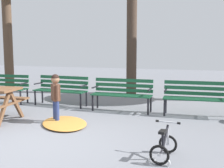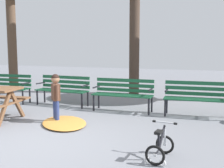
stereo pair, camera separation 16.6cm
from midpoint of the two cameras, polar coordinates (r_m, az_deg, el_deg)
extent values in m
plane|color=slate|center=(5.38, -14.35, -11.19)|extent=(36.00, 36.00, 0.00)
cube|color=brown|center=(6.71, -19.94, -4.58)|extent=(0.12, 0.57, 0.76)
cube|color=brown|center=(7.12, -17.68, -3.82)|extent=(0.12, 0.57, 0.76)
cube|color=brown|center=(6.90, -18.80, -3.68)|extent=(0.20, 1.10, 0.04)
cube|color=#195133|center=(9.54, -19.39, -0.63)|extent=(1.60, 0.15, 0.03)
cube|color=#195133|center=(9.44, -19.83, -0.73)|extent=(1.60, 0.15, 0.03)
cube|color=#195133|center=(9.35, -20.27, -0.83)|extent=(1.60, 0.15, 0.03)
cube|color=#195133|center=(9.26, -20.73, -0.92)|extent=(1.60, 0.15, 0.03)
cube|color=#195133|center=(9.56, -19.27, -0.01)|extent=(1.60, 0.12, 0.09)
cube|color=#195133|center=(9.54, -19.31, 0.78)|extent=(1.60, 0.12, 0.09)
cube|color=#195133|center=(9.53, -19.34, 1.58)|extent=(1.60, 0.12, 0.09)
cylinder|color=black|center=(8.86, -16.77, -2.55)|extent=(0.05, 0.05, 0.44)
cylinder|color=black|center=(9.16, -15.50, -2.19)|extent=(0.05, 0.05, 0.44)
cube|color=black|center=(8.95, -16.21, 0.16)|extent=(0.06, 0.40, 0.03)
cube|color=#195133|center=(8.60, -8.77, -1.13)|extent=(1.60, 0.14, 0.03)
cube|color=#195133|center=(8.50, -9.19, -1.24)|extent=(1.60, 0.14, 0.03)
cube|color=#195133|center=(8.40, -9.63, -1.35)|extent=(1.60, 0.14, 0.03)
cube|color=#195133|center=(8.30, -10.07, -1.46)|extent=(1.60, 0.14, 0.03)
cube|color=#195133|center=(8.62, -8.64, -0.44)|extent=(1.60, 0.11, 0.09)
cube|color=#195133|center=(8.60, -8.66, 0.44)|extent=(1.60, 0.11, 0.09)
cube|color=#195133|center=(8.59, -8.68, 1.32)|extent=(1.60, 0.11, 0.09)
cylinder|color=black|center=(7.97, -5.42, -3.34)|extent=(0.05, 0.05, 0.44)
cylinder|color=black|center=(8.29, -4.24, -2.92)|extent=(0.05, 0.05, 0.44)
cube|color=black|center=(8.07, -4.85, -0.33)|extent=(0.06, 0.40, 0.03)
cylinder|color=black|center=(8.77, -14.09, -2.55)|extent=(0.05, 0.05, 0.44)
cylinder|color=black|center=(9.06, -12.72, -2.21)|extent=(0.05, 0.05, 0.44)
cube|color=black|center=(8.86, -13.47, 0.17)|extent=(0.06, 0.40, 0.03)
cube|color=#195133|center=(7.72, 3.06, -2.01)|extent=(1.60, 0.09, 0.03)
cube|color=#195133|center=(7.61, 2.79, -2.14)|extent=(1.60, 0.09, 0.03)
cube|color=#195133|center=(7.50, 2.52, -2.29)|extent=(1.60, 0.09, 0.03)
cube|color=#195133|center=(7.38, 2.25, -2.43)|extent=(1.60, 0.09, 0.03)
cube|color=#195133|center=(7.75, 3.15, -1.23)|extent=(1.60, 0.06, 0.09)
cube|color=#195133|center=(7.73, 3.15, -0.25)|extent=(1.60, 0.06, 0.09)
cube|color=#195133|center=(7.71, 3.16, 0.73)|extent=(1.60, 0.06, 0.09)
cylinder|color=black|center=(7.26, 7.96, -4.44)|extent=(0.05, 0.05, 0.44)
cylinder|color=black|center=(7.60, 8.52, -3.91)|extent=(0.05, 0.05, 0.44)
cube|color=black|center=(7.36, 8.30, -1.11)|extent=(0.04, 0.40, 0.03)
cylinder|color=black|center=(7.70, -3.05, -3.70)|extent=(0.05, 0.05, 0.44)
cylinder|color=black|center=(8.03, -2.05, -3.24)|extent=(0.05, 0.05, 0.44)
cube|color=black|center=(7.80, -2.56, -0.58)|extent=(0.04, 0.40, 0.03)
cube|color=#195133|center=(7.44, 17.22, -2.68)|extent=(1.60, 0.17, 0.03)
cube|color=#195133|center=(7.32, 17.23, -2.84)|extent=(1.60, 0.17, 0.03)
cube|color=#195133|center=(7.21, 17.23, -3.00)|extent=(1.60, 0.17, 0.03)
cube|color=#195133|center=(7.09, 17.23, -3.17)|extent=(1.60, 0.17, 0.03)
cube|color=#195133|center=(7.47, 17.25, -1.87)|extent=(1.60, 0.14, 0.09)
cube|color=#195133|center=(7.45, 17.29, -0.86)|extent=(1.60, 0.14, 0.09)
cube|color=#195133|center=(7.43, 17.33, 0.16)|extent=(1.60, 0.14, 0.09)
cylinder|color=black|center=(7.18, 11.16, -4.63)|extent=(0.05, 0.05, 0.44)
cylinder|color=black|center=(7.53, 11.43, -4.08)|extent=(0.05, 0.05, 0.44)
cube|color=black|center=(7.29, 11.38, -1.27)|extent=(0.06, 0.40, 0.03)
cylinder|color=navy|center=(6.56, -10.14, -5.47)|extent=(0.10, 0.10, 0.50)
cube|color=black|center=(6.61, -10.10, -7.34)|extent=(0.18, 0.18, 0.06)
cylinder|color=navy|center=(6.72, -10.49, -5.16)|extent=(0.10, 0.10, 0.50)
cube|color=black|center=(6.77, -10.44, -6.99)|extent=(0.18, 0.18, 0.06)
cube|color=brown|center=(6.56, -10.40, -1.59)|extent=(0.29, 0.29, 0.37)
sphere|color=#996B4C|center=(6.52, -10.46, 0.95)|extent=(0.19, 0.19, 0.19)
sphere|color=black|center=(6.52, -10.47, 1.19)|extent=(0.18, 0.18, 0.18)
cylinder|color=brown|center=(6.39, -10.06, -1.72)|extent=(0.07, 0.07, 0.35)
cylinder|color=brown|center=(6.72, -10.73, -1.29)|extent=(0.07, 0.07, 0.35)
torus|color=black|center=(4.76, 11.44, -11.68)|extent=(0.30, 0.07, 0.30)
cylinder|color=silver|center=(4.76, 11.44, -11.68)|extent=(0.05, 0.04, 0.04)
torus|color=black|center=(4.29, 9.64, -13.80)|extent=(0.30, 0.07, 0.30)
cylinder|color=silver|center=(4.29, 9.64, -13.80)|extent=(0.05, 0.04, 0.04)
torus|color=white|center=(4.35, 8.17, -14.79)|extent=(0.11, 0.03, 0.11)
torus|color=white|center=(4.30, 11.07, -15.16)|extent=(0.11, 0.03, 0.11)
cylinder|color=black|center=(4.54, 10.92, -10.35)|extent=(0.07, 0.31, 0.32)
cylinder|color=black|center=(4.40, 10.35, -11.19)|extent=(0.04, 0.08, 0.27)
cylinder|color=black|center=(4.37, 10.02, -13.24)|extent=(0.05, 0.20, 0.05)
cylinder|color=silver|center=(4.69, 11.43, -9.91)|extent=(0.04, 0.07, 0.32)
cylinder|color=black|center=(4.49, 10.88, -9.20)|extent=(0.06, 0.32, 0.05)
cube|color=black|center=(4.34, 10.33, -9.39)|extent=(0.11, 0.18, 0.04)
cylinder|color=silver|center=(4.62, 11.43, -7.49)|extent=(0.34, 0.06, 0.02)
cylinder|color=black|center=(4.66, 9.40, -7.30)|extent=(0.05, 0.04, 0.04)
cylinder|color=black|center=(4.58, 13.51, -7.67)|extent=(0.05, 0.04, 0.04)
ellipsoid|color=#C68438|center=(6.46, -8.72, -7.61)|extent=(1.57, 1.63, 0.07)
cylinder|color=brown|center=(12.18, -18.85, 7.93)|extent=(0.36, 0.36, 3.81)
cylinder|color=#423328|center=(10.37, 4.93, 9.48)|extent=(0.36, 0.36, 4.18)
camera|label=1|loc=(0.08, -89.28, 0.09)|focal=46.08mm
camera|label=2|loc=(0.08, 90.72, -0.09)|focal=46.08mm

